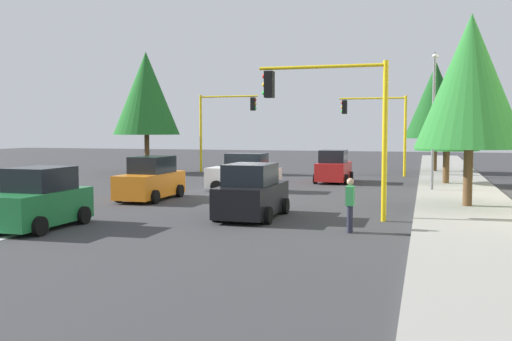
# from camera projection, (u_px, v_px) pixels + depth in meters

# --- Properties ---
(ground_plane) EXTENTS (120.00, 120.00, 0.00)m
(ground_plane) POSITION_uv_depth(u_px,v_px,m) (235.00, 195.00, 27.66)
(ground_plane) COLOR #353538
(sidewalk_kerb) EXTENTS (80.00, 4.00, 0.15)m
(sidewalk_kerb) POSITION_uv_depth(u_px,v_px,m) (458.00, 190.00, 29.43)
(sidewalk_kerb) COLOR gray
(sidewalk_kerb) RESTS_ON ground
(lane_arrow_near) EXTENTS (2.40, 1.10, 1.10)m
(lane_arrow_near) POSITION_uv_depth(u_px,v_px,m) (23.00, 233.00, 17.51)
(lane_arrow_near) COLOR silver
(lane_arrow_near) RESTS_ON ground
(traffic_signal_far_left) EXTENTS (0.36, 4.59, 5.52)m
(traffic_signal_far_left) POSITION_uv_depth(u_px,v_px,m) (378.00, 119.00, 39.14)
(traffic_signal_far_left) COLOR yellow
(traffic_signal_far_left) RESTS_ON ground
(traffic_signal_far_right) EXTENTS (0.36, 4.59, 5.82)m
(traffic_signal_far_right) POSITION_uv_depth(u_px,v_px,m) (223.00, 118.00, 42.38)
(traffic_signal_far_right) COLOR yellow
(traffic_signal_far_right) RESTS_ON ground
(traffic_signal_near_left) EXTENTS (0.36, 4.59, 5.56)m
(traffic_signal_near_left) POSITION_uv_depth(u_px,v_px,m) (333.00, 108.00, 20.02)
(traffic_signal_near_left) COLOR yellow
(traffic_signal_near_left) RESTS_ON ground
(street_lamp_curbside) EXTENTS (2.15, 0.28, 7.00)m
(street_lamp_curbside) POSITION_uv_depth(u_px,v_px,m) (434.00, 106.00, 28.17)
(street_lamp_curbside) COLOR slate
(street_lamp_curbside) RESTS_ON ground
(tree_roadside_mid) EXTENTS (3.54, 3.54, 6.44)m
(tree_roadside_mid) POSITION_uv_depth(u_px,v_px,m) (447.00, 112.00, 32.14)
(tree_roadside_mid) COLOR brown
(tree_roadside_mid) RESTS_ON ground
(tree_roadside_far) EXTENTS (4.45, 4.45, 8.14)m
(tree_roadside_far) POSITION_uv_depth(u_px,v_px,m) (436.00, 101.00, 41.76)
(tree_roadside_far) COLOR brown
(tree_roadside_far) RESTS_ON ground
(tree_opposite_side) EXTENTS (4.87, 4.87, 8.93)m
(tree_opposite_side) POSITION_uv_depth(u_px,v_px,m) (146.00, 93.00, 41.85)
(tree_opposite_side) COLOR brown
(tree_opposite_side) RESTS_ON ground
(tree_roadside_near) EXTENTS (4.24, 4.24, 7.76)m
(tree_roadside_near) POSITION_uv_depth(u_px,v_px,m) (470.00, 81.00, 22.38)
(tree_roadside_near) COLOR brown
(tree_roadside_near) RESTS_ON ground
(car_white) EXTENTS (2.11, 3.72, 1.98)m
(car_white) POSITION_uv_depth(u_px,v_px,m) (244.00, 174.00, 29.56)
(car_white) COLOR white
(car_white) RESTS_ON ground
(car_black) EXTENTS (3.99, 2.08, 1.98)m
(car_black) POSITION_uv_depth(u_px,v_px,m) (252.00, 193.00, 20.51)
(car_black) COLOR black
(car_black) RESTS_ON ground
(car_red) EXTENTS (3.81, 2.02, 1.98)m
(car_red) POSITION_uv_depth(u_px,v_px,m) (334.00, 168.00, 34.42)
(car_red) COLOR red
(car_red) RESTS_ON ground
(car_orange) EXTENTS (4.14, 1.96, 1.98)m
(car_orange) POSITION_uv_depth(u_px,v_px,m) (151.00, 180.00, 25.93)
(car_orange) COLOR orange
(car_orange) RESTS_ON ground
(car_green) EXTENTS (3.70, 2.09, 1.98)m
(car_green) POSITION_uv_depth(u_px,v_px,m) (38.00, 201.00, 18.35)
(car_green) COLOR #1E7238
(car_green) RESTS_ON ground
(pedestrian_crossing) EXTENTS (0.40, 0.24, 1.70)m
(pedestrian_crossing) POSITION_uv_depth(u_px,v_px,m) (350.00, 203.00, 17.55)
(pedestrian_crossing) COLOR #262638
(pedestrian_crossing) RESTS_ON ground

